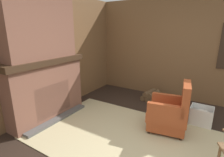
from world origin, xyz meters
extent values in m
plane|color=#2D2119|center=(0.00, 0.00, 0.00)|extent=(14.00, 14.00, 0.00)
cube|color=brown|center=(-2.60, 0.00, 1.31)|extent=(0.06, 5.73, 2.62)
cube|color=brown|center=(0.00, 2.60, 1.31)|extent=(5.73, 0.06, 2.62)
cube|color=brown|center=(-2.37, 0.00, 0.58)|extent=(0.39, 1.65, 1.16)
cube|color=black|center=(-2.22, 0.00, 0.45)|extent=(0.08, 0.86, 0.65)
cube|color=#565451|center=(-2.10, 0.00, 0.03)|extent=(0.16, 1.48, 0.06)
cube|color=#3D2819|center=(-2.37, 0.00, 1.22)|extent=(0.49, 1.75, 0.11)
cube|color=brown|center=(-2.37, 0.00, 1.94)|extent=(0.34, 1.45, 1.33)
cube|color=#C6B789|center=(-0.50, 0.20, 0.01)|extent=(3.54, 2.09, 0.01)
cube|color=#A84723|center=(-0.09, 0.80, 0.18)|extent=(0.73, 0.66, 0.24)
cube|color=#A84723|center=(-0.09, 0.80, 0.33)|extent=(0.77, 0.70, 0.18)
cube|color=#A84723|center=(0.19, 0.85, 0.69)|extent=(0.21, 0.61, 0.53)
cube|color=#A84723|center=(-0.07, 0.55, 0.52)|extent=(0.62, 0.19, 0.20)
cube|color=#A84723|center=(-0.15, 1.05, 0.52)|extent=(0.62, 0.19, 0.20)
cylinder|color=#332319|center=(-0.32, 0.52, 0.03)|extent=(0.06, 0.06, 0.06)
cylinder|color=#332319|center=(-0.39, 0.99, 0.03)|extent=(0.06, 0.06, 0.06)
cylinder|color=#332319|center=(0.22, 0.61, 0.03)|extent=(0.06, 0.06, 0.06)
cylinder|color=#332319|center=(0.14, 1.08, 0.03)|extent=(0.06, 0.06, 0.06)
cylinder|color=brown|center=(-0.94, 2.07, 0.07)|extent=(0.23, 0.46, 0.14)
cylinder|color=brown|center=(-0.80, 2.04, 0.07)|extent=(0.23, 0.46, 0.14)
cylinder|color=brown|center=(-0.66, 2.00, 0.07)|extent=(0.23, 0.46, 0.14)
cylinder|color=brown|center=(-0.87, 2.05, 0.19)|extent=(0.23, 0.46, 0.14)
cylinder|color=brown|center=(-0.73, 2.02, 0.19)|extent=(0.23, 0.46, 0.14)
cube|color=white|center=(0.44, 1.39, 0.01)|extent=(0.42, 0.35, 0.01)
cube|color=white|center=(0.64, 1.39, 0.18)|extent=(0.02, 0.35, 0.36)
cube|color=white|center=(0.24, 1.39, 0.18)|extent=(0.02, 0.35, 0.36)
cube|color=white|center=(0.45, 1.56, 0.18)|extent=(0.41, 0.02, 0.36)
cube|color=white|center=(0.44, 1.22, 0.18)|extent=(0.41, 0.02, 0.36)
ellipsoid|color=white|center=(0.44, 1.39, 0.20)|extent=(0.34, 0.28, 0.21)
ellipsoid|color=#99B29E|center=(-2.41, -0.66, 1.32)|extent=(0.12, 0.12, 0.09)
cylinder|color=white|center=(-2.41, -0.66, 1.46)|extent=(0.07, 0.07, 0.17)
cube|color=black|center=(-2.41, 0.08, 1.34)|extent=(0.16, 0.24, 0.14)
cube|color=silver|center=(-2.33, 0.08, 1.35)|extent=(0.01, 0.04, 0.02)
camera|label=1|loc=(0.57, -2.21, 1.84)|focal=28.00mm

